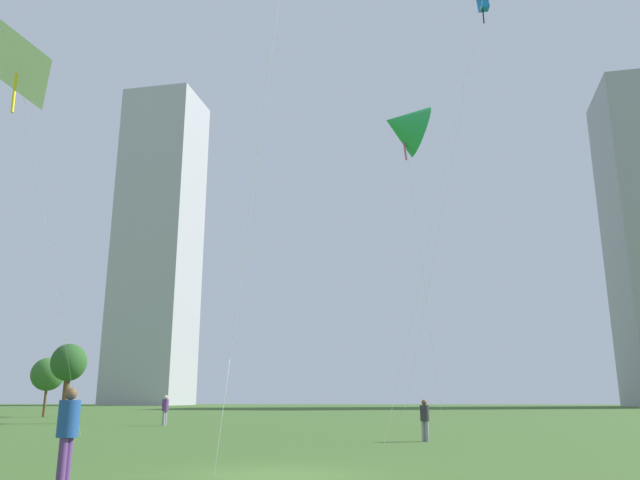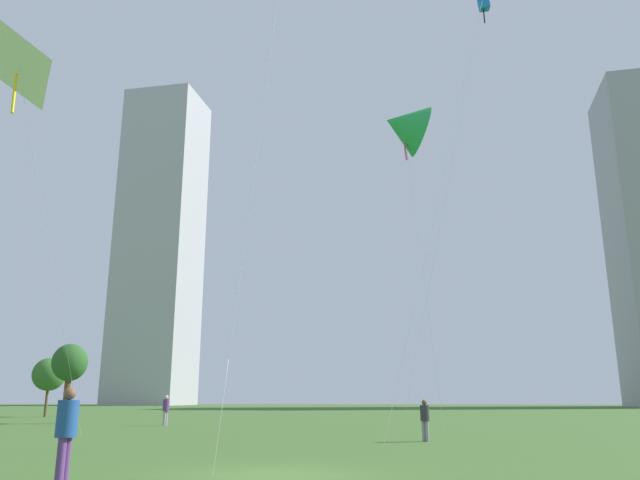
# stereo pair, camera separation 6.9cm
# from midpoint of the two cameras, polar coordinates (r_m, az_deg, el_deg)

# --- Properties ---
(ground) EXTENTS (280.00, 280.00, 0.00)m
(ground) POSITION_cam_midpoint_polar(r_m,az_deg,el_deg) (14.43, -4.42, -20.98)
(ground) COLOR #3D6028
(person_standing_0) EXTENTS (0.40, 0.40, 1.79)m
(person_standing_0) POSITION_cam_midpoint_polar(r_m,az_deg,el_deg) (39.74, -14.21, -14.86)
(person_standing_0) COLOR gray
(person_standing_0) RESTS_ON ground
(person_standing_1) EXTENTS (0.41, 0.41, 1.86)m
(person_standing_1) POSITION_cam_midpoint_polar(r_m,az_deg,el_deg) (13.69, -22.48, -15.82)
(person_standing_1) COLOR #593372
(person_standing_1) RESTS_ON ground
(person_standing_2) EXTENTS (0.35, 0.35, 1.58)m
(person_standing_2) POSITION_cam_midpoint_polar(r_m,az_deg,el_deg) (25.40, 9.60, -15.88)
(person_standing_2) COLOR gray
(person_standing_2) RESTS_ON ground
(kite_flying_0) EXTENTS (2.15, 10.27, 13.86)m
(kite_flying_0) POSITION_cam_midpoint_polar(r_m,az_deg,el_deg) (24.98, -26.21, 14.27)
(kite_flying_0) COLOR silver
(kite_flying_0) RESTS_ON ground
(kite_flying_3) EXTENTS (3.26, 3.81, 17.43)m
(kite_flying_3) POSITION_cam_midpoint_polar(r_m,az_deg,el_deg) (33.88, 7.70, 10.40)
(kite_flying_3) COLOR silver
(kite_flying_3) RESTS_ON ground
(kite_flying_4) EXTENTS (6.87, 5.07, 30.35)m
(kite_flying_4) POSITION_cam_midpoint_polar(r_m,az_deg,el_deg) (48.89, 14.73, 20.66)
(kite_flying_4) COLOR silver
(kite_flying_4) RESTS_ON ground
(park_tree_0) EXTENTS (2.32, 2.32, 5.17)m
(park_tree_0) POSITION_cam_midpoint_polar(r_m,az_deg,el_deg) (45.23, -22.30, -10.56)
(park_tree_0) COLOR brown
(park_tree_0) RESTS_ON ground
(park_tree_1) EXTENTS (2.86, 2.86, 5.08)m
(park_tree_1) POSITION_cam_midpoint_polar(r_m,az_deg,el_deg) (60.75, -23.94, -11.31)
(park_tree_1) COLOR brown
(park_tree_1) RESTS_ON ground
(distant_highrise_1) EXTENTS (17.74, 16.64, 72.53)m
(distant_highrise_1) POSITION_cam_midpoint_polar(r_m,az_deg,el_deg) (147.19, -14.74, -0.28)
(distant_highrise_1) COLOR #A8A8AD
(distant_highrise_1) RESTS_ON ground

